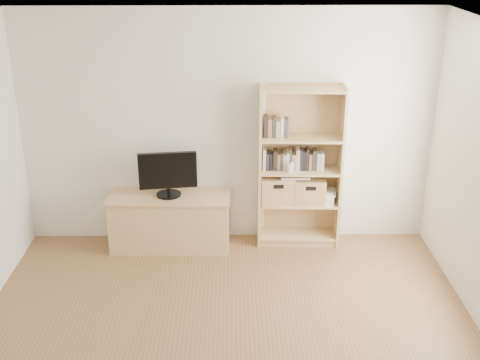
{
  "coord_description": "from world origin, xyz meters",
  "views": [
    {
      "loc": [
        0.06,
        -3.76,
        3.28
      ],
      "look_at": [
        0.13,
        1.9,
        0.94
      ],
      "focal_mm": 45.0,
      "sensor_mm": 36.0,
      "label": 1
    }
  ],
  "objects_px": {
    "baby_monitor": "(291,168)",
    "basket_right": "(309,190)",
    "basket_left": "(277,189)",
    "tv_stand": "(170,222)",
    "television": "(168,174)",
    "bookshelf": "(300,168)",
    "laptop": "(295,175)"
  },
  "relations": [
    {
      "from": "bookshelf",
      "to": "television",
      "type": "bearing_deg",
      "value": -174.88
    },
    {
      "from": "basket_right",
      "to": "television",
      "type": "bearing_deg",
      "value": -177.3
    },
    {
      "from": "television",
      "to": "basket_left",
      "type": "height_order",
      "value": "television"
    },
    {
      "from": "television",
      "to": "bookshelf",
      "type": "bearing_deg",
      "value": -3.74
    },
    {
      "from": "tv_stand",
      "to": "baby_monitor",
      "type": "bearing_deg",
      "value": 0.59
    },
    {
      "from": "baby_monitor",
      "to": "tv_stand",
      "type": "bearing_deg",
      "value": -173.09
    },
    {
      "from": "baby_monitor",
      "to": "basket_left",
      "type": "xyz_separation_m",
      "value": [
        -0.14,
        0.1,
        -0.28
      ]
    },
    {
      "from": "laptop",
      "to": "baby_monitor",
      "type": "bearing_deg",
      "value": -119.13
    },
    {
      "from": "tv_stand",
      "to": "bookshelf",
      "type": "height_order",
      "value": "bookshelf"
    },
    {
      "from": "television",
      "to": "basket_left",
      "type": "xyz_separation_m",
      "value": [
        1.19,
        0.09,
        -0.22
      ]
    },
    {
      "from": "bookshelf",
      "to": "television",
      "type": "height_order",
      "value": "bookshelf"
    },
    {
      "from": "television",
      "to": "baby_monitor",
      "type": "distance_m",
      "value": 1.33
    },
    {
      "from": "television",
      "to": "basket_left",
      "type": "relative_size",
      "value": 1.72
    },
    {
      "from": "basket_right",
      "to": "tv_stand",
      "type": "bearing_deg",
      "value": -177.3
    },
    {
      "from": "television",
      "to": "basket_right",
      "type": "relative_size",
      "value": 1.86
    },
    {
      "from": "tv_stand",
      "to": "basket_left",
      "type": "distance_m",
      "value": 1.25
    },
    {
      "from": "baby_monitor",
      "to": "laptop",
      "type": "bearing_deg",
      "value": 69.01
    },
    {
      "from": "bookshelf",
      "to": "basket_right",
      "type": "bearing_deg",
      "value": -2.6
    },
    {
      "from": "basket_left",
      "to": "laptop",
      "type": "distance_m",
      "value": 0.25
    },
    {
      "from": "basket_left",
      "to": "basket_right",
      "type": "height_order",
      "value": "basket_left"
    },
    {
      "from": "tv_stand",
      "to": "basket_right",
      "type": "bearing_deg",
      "value": 3.98
    },
    {
      "from": "bookshelf",
      "to": "laptop",
      "type": "height_order",
      "value": "bookshelf"
    },
    {
      "from": "bookshelf",
      "to": "baby_monitor",
      "type": "distance_m",
      "value": 0.15
    },
    {
      "from": "television",
      "to": "tv_stand",
      "type": "bearing_deg",
      "value": 0.0
    },
    {
      "from": "baby_monitor",
      "to": "basket_right",
      "type": "distance_m",
      "value": 0.37
    },
    {
      "from": "television",
      "to": "basket_left",
      "type": "bearing_deg",
      "value": -2.94
    },
    {
      "from": "tv_stand",
      "to": "basket_left",
      "type": "height_order",
      "value": "basket_left"
    },
    {
      "from": "tv_stand",
      "to": "bookshelf",
      "type": "distance_m",
      "value": 1.56
    },
    {
      "from": "basket_left",
      "to": "basket_right",
      "type": "bearing_deg",
      "value": -2.86
    },
    {
      "from": "baby_monitor",
      "to": "basket_left",
      "type": "bearing_deg",
      "value": 151.56
    },
    {
      "from": "basket_left",
      "to": "basket_right",
      "type": "distance_m",
      "value": 0.35
    },
    {
      "from": "tv_stand",
      "to": "television",
      "type": "height_order",
      "value": "television"
    }
  ]
}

